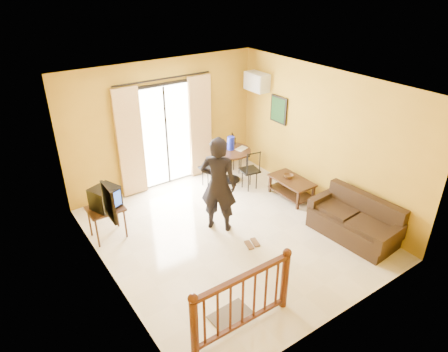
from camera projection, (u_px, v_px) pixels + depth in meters
ground at (230, 233)px, 7.49m from camera, size 5.00×5.00×0.00m
room_shell at (231, 151)px, 6.70m from camera, size 5.00×5.00×5.00m
balcony_door at (166, 135)px, 8.72m from camera, size 2.25×0.14×2.46m
tv_table at (106, 211)px, 7.17m from camera, size 0.62×0.52×0.62m
television at (105, 198)px, 7.05m from camera, size 0.56×0.54×0.40m
picture_left at (109, 203)px, 5.52m from camera, size 0.05×0.42×0.52m
dining_table at (230, 156)px, 9.09m from camera, size 0.92×0.92×0.77m
water_jug at (231, 143)px, 8.98m from camera, size 0.16×0.16×0.30m
serving_tray at (242, 149)px, 9.06m from camera, size 0.32×0.25×0.02m
dining_chairs at (233, 181)px, 9.32m from camera, size 1.50×1.31×0.95m
air_conditioner at (257, 82)px, 8.97m from camera, size 0.31×0.60×0.40m
botanical_print at (279, 110)px, 8.79m from camera, size 0.05×0.50×0.60m
coffee_table at (291, 185)px, 8.54m from camera, size 0.55×0.98×0.44m
bowl at (289, 176)px, 8.54m from camera, size 0.24×0.24×0.07m
sofa at (355, 222)px, 7.31m from camera, size 0.88×1.71×0.79m
standing_person at (218, 185)px, 7.25m from camera, size 0.78×0.80×1.86m
stair_balustrade at (243, 298)px, 5.27m from camera, size 1.63×0.13×1.04m
doormat at (231, 316)px, 5.71m from camera, size 0.62×0.43×0.02m
sandals at (252, 244)px, 7.19m from camera, size 0.30×0.27×0.03m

